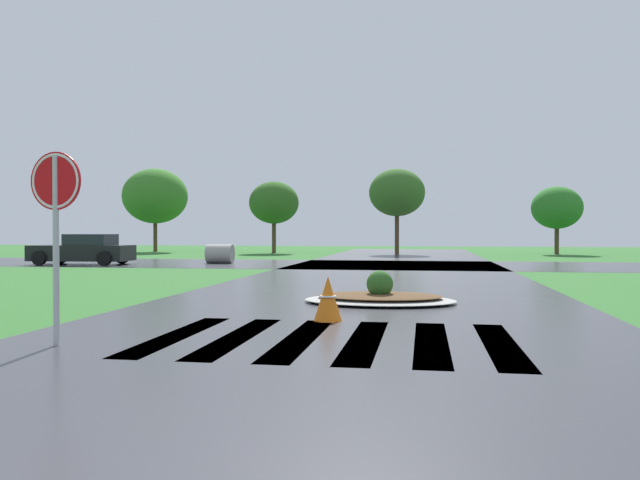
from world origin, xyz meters
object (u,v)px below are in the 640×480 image
at_px(car_silver_hatch, 84,250).
at_px(traffic_cone, 328,299).
at_px(drainage_pipe_stack, 220,254).
at_px(median_island, 380,297).
at_px(stop_sign, 56,202).

distance_m(car_silver_hatch, traffic_cone, 20.96).
bearing_deg(car_silver_hatch, drainage_pipe_stack, -162.89).
height_order(median_island, drainage_pipe_stack, drainage_pipe_stack).
bearing_deg(traffic_cone, drainage_pipe_stack, 113.62).
xyz_separation_m(stop_sign, median_island, (3.84, 5.62, -1.76)).
distance_m(stop_sign, car_silver_hatch, 21.51).
distance_m(median_island, traffic_cone, 2.88).
relative_size(stop_sign, traffic_cone, 3.39).
distance_m(stop_sign, median_island, 7.03).
xyz_separation_m(stop_sign, car_silver_hatch, (-10.44, 18.77, -1.25)).
bearing_deg(stop_sign, car_silver_hatch, 125.58).
distance_m(median_island, drainage_pipe_stack, 17.42).
distance_m(median_island, car_silver_hatch, 19.42).
relative_size(car_silver_hatch, drainage_pipe_stack, 3.67).
relative_size(median_island, car_silver_hatch, 0.70).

